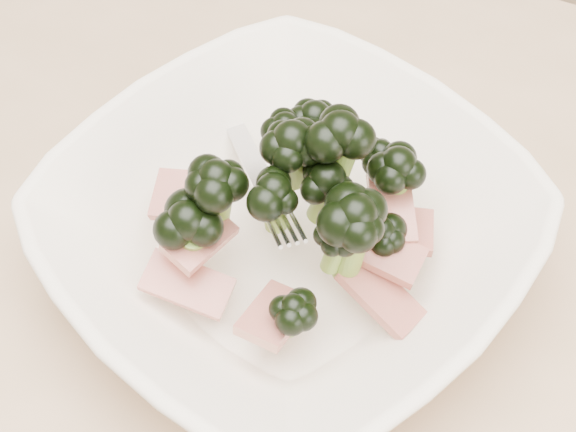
# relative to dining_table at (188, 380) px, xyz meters

# --- Properties ---
(dining_table) EXTENTS (1.20, 0.80, 0.75)m
(dining_table) POSITION_rel_dining_table_xyz_m (0.00, 0.00, 0.00)
(dining_table) COLOR tan
(dining_table) RESTS_ON ground
(broccoli_dish) EXTENTS (0.36, 0.36, 0.13)m
(broccoli_dish) POSITION_rel_dining_table_xyz_m (0.05, 0.07, 0.14)
(broccoli_dish) COLOR #F5E5CF
(broccoli_dish) RESTS_ON dining_table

